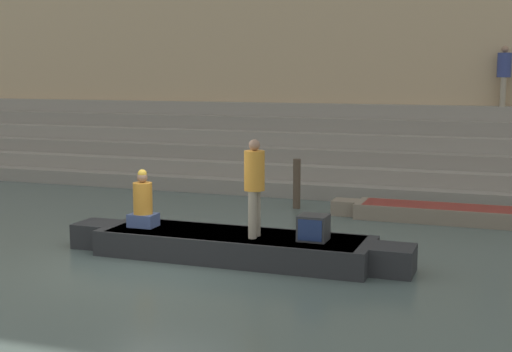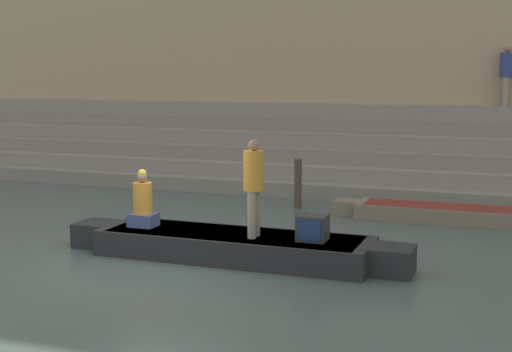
{
  "view_description": "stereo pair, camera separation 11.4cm",
  "coord_description": "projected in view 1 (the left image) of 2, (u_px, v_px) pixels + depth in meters",
  "views": [
    {
      "loc": [
        5.8,
        -11.15,
        3.41
      ],
      "look_at": [
        1.1,
        1.92,
        1.38
      ],
      "focal_mm": 50.0,
      "sensor_mm": 36.0,
      "label": 1
    },
    {
      "loc": [
        5.91,
        -11.11,
        3.41
      ],
      "look_at": [
        1.1,
        1.92,
        1.38
      ],
      "focal_mm": 50.0,
      "sensor_mm": 36.0,
      "label": 2
    }
  ],
  "objects": [
    {
      "name": "ground_plane",
      "position": [
        163.0,
        263.0,
        12.82
      ],
      "size": [
        120.0,
        120.0,
        0.0
      ],
      "primitive_type": "plane",
      "color": "#47544C"
    },
    {
      "name": "ghat_steps",
      "position": [
        304.0,
        157.0,
        21.27
      ],
      "size": [
        36.0,
        3.37,
        2.45
      ],
      "color": "gray",
      "rests_on": "ground"
    },
    {
      "name": "back_wall",
      "position": [
        321.0,
        35.0,
        22.43
      ],
      "size": [
        34.2,
        1.28,
        9.15
      ],
      "color": "tan",
      "rests_on": "ground"
    },
    {
      "name": "rowboat_main",
      "position": [
        234.0,
        245.0,
        13.09
      ],
      "size": [
        6.55,
        1.54,
        0.48
      ],
      "rotation": [
        0.0,
        0.0,
        0.05
      ],
      "color": "black",
      "rests_on": "ground"
    },
    {
      "name": "person_standing",
      "position": [
        254.0,
        181.0,
        12.62
      ],
      "size": [
        0.37,
        0.37,
        1.76
      ],
      "rotation": [
        0.0,
        0.0,
        -0.07
      ],
      "color": "gray",
      "rests_on": "rowboat_main"
    },
    {
      "name": "person_rowing",
      "position": [
        143.0,
        204.0,
        13.58
      ],
      "size": [
        0.51,
        0.4,
        1.11
      ],
      "rotation": [
        0.0,
        0.0,
        -0.24
      ],
      "color": "#3D4C75",
      "rests_on": "rowboat_main"
    },
    {
      "name": "tv_set",
      "position": [
        313.0,
        228.0,
        12.49
      ],
      "size": [
        0.51,
        0.47,
        0.45
      ],
      "rotation": [
        0.0,
        0.0,
        -0.14
      ],
      "color": "#2D2D2D",
      "rests_on": "rowboat_main"
    },
    {
      "name": "moored_boat_shore",
      "position": [
        450.0,
        213.0,
        16.36
      ],
      "size": [
        5.47,
        1.08,
        0.35
      ],
      "rotation": [
        0.0,
        0.0,
        -0.01
      ],
      "color": "#756651",
      "rests_on": "ground"
    },
    {
      "name": "mooring_post",
      "position": [
        297.0,
        184.0,
        17.89
      ],
      "size": [
        0.19,
        0.19,
        1.25
      ],
      "primitive_type": "cylinder",
      "color": "#473828",
      "rests_on": "ground"
    },
    {
      "name": "person_on_steps",
      "position": [
        504.0,
        72.0,
        19.92
      ],
      "size": [
        0.38,
        0.38,
        1.68
      ],
      "rotation": [
        0.0,
        0.0,
        6.26
      ],
      "color": "gray",
      "rests_on": "ghat_steps"
    }
  ]
}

